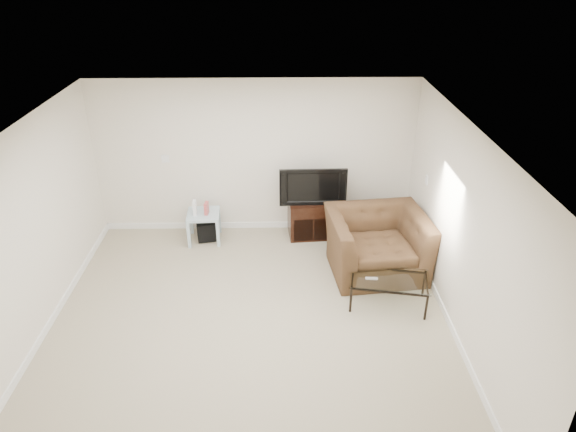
{
  "coord_description": "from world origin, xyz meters",
  "views": [
    {
      "loc": [
        0.38,
        -5.06,
        4.23
      ],
      "look_at": [
        0.5,
        1.2,
        0.9
      ],
      "focal_mm": 32.0,
      "sensor_mm": 36.0,
      "label": 1
    }
  ],
  "objects_px": {
    "television": "(313,185)",
    "subwoofer": "(207,230)",
    "tv_stand": "(311,218)",
    "side_table": "(204,226)",
    "recliner": "(378,234)",
    "coffee_table": "(388,291)"
  },
  "relations": [
    {
      "from": "subwoofer",
      "to": "recliner",
      "type": "xyz_separation_m",
      "value": [
        2.56,
        -0.93,
        0.42
      ]
    },
    {
      "from": "side_table",
      "to": "coffee_table",
      "type": "height_order",
      "value": "side_table"
    },
    {
      "from": "tv_stand",
      "to": "recliner",
      "type": "xyz_separation_m",
      "value": [
        0.87,
        -1.05,
        0.29
      ]
    },
    {
      "from": "side_table",
      "to": "recliner",
      "type": "distance_m",
      "value": 2.77
    },
    {
      "from": "side_table",
      "to": "coffee_table",
      "type": "bearing_deg",
      "value": -33.21
    },
    {
      "from": "side_table",
      "to": "subwoofer",
      "type": "xyz_separation_m",
      "value": [
        0.03,
        0.02,
        -0.07
      ]
    },
    {
      "from": "recliner",
      "to": "television",
      "type": "bearing_deg",
      "value": 123.98
    },
    {
      "from": "tv_stand",
      "to": "television",
      "type": "bearing_deg",
      "value": -90.0
    },
    {
      "from": "tv_stand",
      "to": "television",
      "type": "relative_size",
      "value": 0.75
    },
    {
      "from": "television",
      "to": "subwoofer",
      "type": "bearing_deg",
      "value": -178.18
    },
    {
      "from": "recliner",
      "to": "coffee_table",
      "type": "xyz_separation_m",
      "value": [
        0.03,
        -0.81,
        -0.39
      ]
    },
    {
      "from": "television",
      "to": "recliner",
      "type": "xyz_separation_m",
      "value": [
        0.87,
        -1.02,
        -0.32
      ]
    },
    {
      "from": "side_table",
      "to": "recliner",
      "type": "relative_size",
      "value": 0.37
    },
    {
      "from": "television",
      "to": "recliner",
      "type": "distance_m",
      "value": 1.38
    },
    {
      "from": "television",
      "to": "side_table",
      "type": "bearing_deg",
      "value": -177.51
    },
    {
      "from": "subwoofer",
      "to": "coffee_table",
      "type": "bearing_deg",
      "value": -33.84
    },
    {
      "from": "subwoofer",
      "to": "coffee_table",
      "type": "distance_m",
      "value": 3.12
    },
    {
      "from": "television",
      "to": "recliner",
      "type": "height_order",
      "value": "television"
    },
    {
      "from": "tv_stand",
      "to": "recliner",
      "type": "bearing_deg",
      "value": -54.79
    },
    {
      "from": "tv_stand",
      "to": "television",
      "type": "distance_m",
      "value": 0.61
    },
    {
      "from": "tv_stand",
      "to": "television",
      "type": "height_order",
      "value": "television"
    },
    {
      "from": "television",
      "to": "subwoofer",
      "type": "xyz_separation_m",
      "value": [
        -1.69,
        -0.09,
        -0.74
      ]
    }
  ]
}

